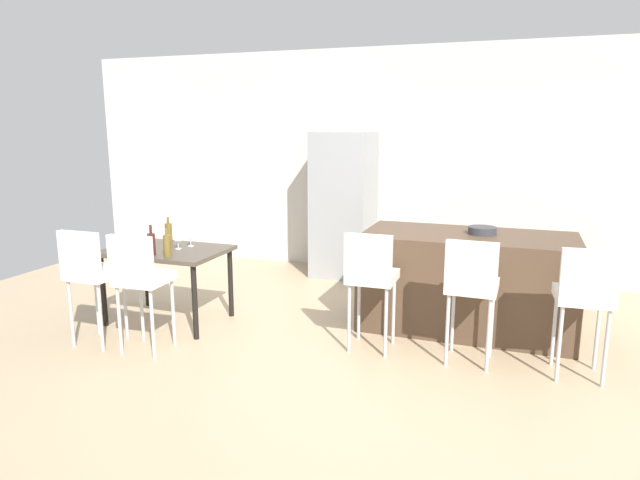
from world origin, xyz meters
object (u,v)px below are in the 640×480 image
Objects in this scene: bar_chair_right at (585,292)px; potted_plant at (592,271)px; wine_bottle_far at (151,244)px; dining_table at (167,257)px; dining_chair_near at (90,269)px; bar_chair_middle at (472,282)px; refrigerator at (343,205)px; wine_glass_left at (178,236)px; bar_chair_left at (371,273)px; fruit_bowl at (482,230)px; wine_glass_middle at (128,234)px; wine_bottle_inner at (167,245)px; wine_glass_right at (190,234)px; dining_chair_far at (140,274)px; kitchen_island at (467,281)px; wine_bottle_end at (169,233)px.

potted_plant is (0.32, 2.33, -0.40)m from bar_chair_right.
bar_chair_right is 3.70m from wine_bottle_far.
wine_bottle_far is 4.79m from potted_plant.
dining_table is 0.80m from dining_chair_near.
refrigerator is (-1.81, 2.34, 0.22)m from bar_chair_middle.
bar_chair_left is at bearing -2.41° from wine_glass_left.
bar_chair_left and bar_chair_middle have the same top height.
fruit_bowl is at bearing 132.03° from bar_chair_right.
wine_glass_middle is at bearing -152.65° from potted_plant.
wine_glass_left is (0.08, 0.31, 0.02)m from wine_bottle_far.
bar_chair_middle is 4.01× the size of fruit_bowl.
bar_chair_middle is 1.96× the size of potted_plant.
wine_bottle_inner reaches higher than potted_plant.
fruit_bowl is at bearing 47.40° from bar_chair_left.
dining_table is 0.32m from wine_glass_right.
dining_chair_far is 3.68× the size of wine_bottle_far.
bar_chair_middle is at bearing -179.99° from bar_chair_right.
wine_glass_right is (-2.64, -0.63, 0.40)m from kitchen_island.
dining_chair_near reaches higher than dining_table.
dining_chair_far reaches higher than potted_plant.
wine_bottle_far is (-3.69, -0.23, 0.15)m from bar_chair_right.
wine_bottle_end is at bearing -169.33° from kitchen_island.
kitchen_island is at bearing 22.52° from wine_bottle_inner.
dining_chair_near is 0.69m from wine_bottle_inner.
bar_chair_right is at bearing -3.73° from wine_glass_right.
wine_glass_middle is at bearing 133.30° from dining_chair_far.
wine_glass_right is at bearing 65.99° from dining_chair_near.
dining_chair_near reaches higher than wine_glass_left.
wine_bottle_inner is at bearing -173.32° from bar_chair_left.
wine_bottle_end reaches higher than potted_plant.
wine_bottle_end is at bearing 123.39° from wine_bottle_inner.
bar_chair_middle reaches higher than wine_glass_left.
bar_chair_middle is at bearing 0.00° from bar_chair_left.
fruit_bowl is at bearing 16.45° from dining_table.
dining_chair_far is (-2.65, -0.71, 0.00)m from bar_chair_middle.
wine_glass_right is at bearing -151.72° from potted_plant.
potted_plant is (1.98, 2.33, -0.40)m from bar_chair_left.
dining_table is 0.80m from dining_chair_far.
wine_glass_middle is at bearing 102.61° from dining_chair_near.
kitchen_island reaches higher than potted_plant.
bar_chair_right reaches higher than kitchen_island.
dining_chair_near is at bearing -121.40° from wine_bottle_far.
wine_glass_left is (-2.68, -0.78, 0.40)m from kitchen_island.
kitchen_island is at bearing 10.67° from wine_bottle_end.
fruit_bowl is at bearing 13.81° from wine_glass_right.
wine_bottle_end is at bearing 46.50° from wine_glass_middle.
wine_glass_middle is at bearing -175.21° from dining_table.
dining_table is 6.57× the size of wine_glass_middle.
bar_chair_left is 1.00× the size of dining_chair_near.
dining_chair_far reaches higher than fruit_bowl.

